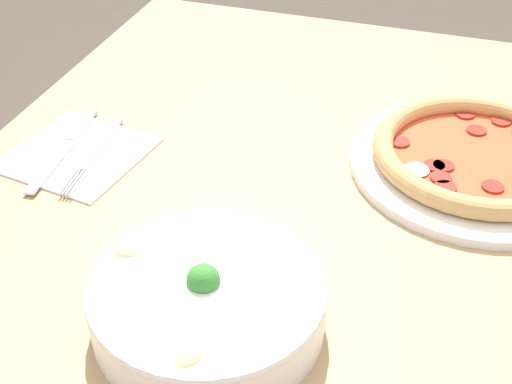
# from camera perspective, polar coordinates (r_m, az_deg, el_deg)

# --- Properties ---
(dining_table) EXTENTS (1.12, 1.07, 0.76)m
(dining_table) POSITION_cam_1_polar(r_m,az_deg,el_deg) (0.90, 11.33, -7.52)
(dining_table) COLOR tan
(dining_table) RESTS_ON ground_plane
(pizza) EXTENTS (0.32, 0.32, 0.04)m
(pizza) POSITION_cam_1_polar(r_m,az_deg,el_deg) (0.93, 17.26, 2.67)
(pizza) COLOR white
(pizza) RESTS_ON dining_table
(bowl) EXTENTS (0.23, 0.23, 0.07)m
(bowl) POSITION_cam_1_polar(r_m,az_deg,el_deg) (0.68, -3.94, -8.58)
(bowl) COLOR white
(bowl) RESTS_ON dining_table
(napkin) EXTENTS (0.18, 0.18, 0.00)m
(napkin) POSITION_cam_1_polar(r_m,az_deg,el_deg) (0.95, -14.04, 2.98)
(napkin) COLOR white
(napkin) RESTS_ON dining_table
(fork) EXTENTS (0.03, 0.18, 0.00)m
(fork) POSITION_cam_1_polar(r_m,az_deg,el_deg) (0.94, -12.76, 3.01)
(fork) COLOR silver
(fork) RESTS_ON napkin
(knife) EXTENTS (0.03, 0.20, 0.01)m
(knife) POSITION_cam_1_polar(r_m,az_deg,el_deg) (0.97, -14.89, 3.62)
(knife) COLOR silver
(knife) RESTS_ON napkin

